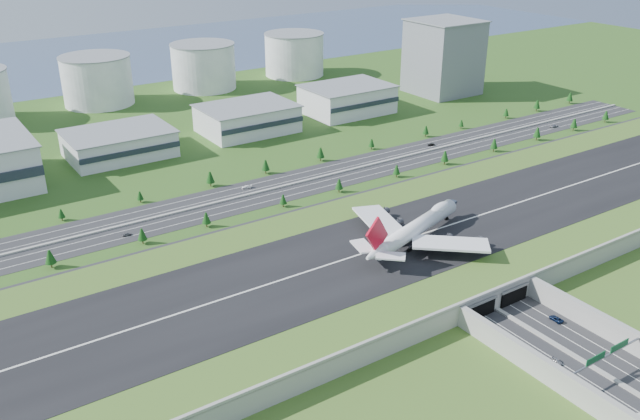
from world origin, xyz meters
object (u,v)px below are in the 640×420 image
boeing_747 (416,228)px  car_6 (554,126)px  car_2 (556,319)px  car_5 (431,145)px  office_tower (443,57)px  car_4 (127,234)px  car_0 (557,361)px  car_7 (247,187)px

boeing_747 → car_6: size_ratio=11.18×
car_2 → car_5: bearing=-116.7°
boeing_747 → office_tower: bearing=27.4°
boeing_747 → car_5: size_ratio=15.81×
boeing_747 → car_4: size_ratio=16.18×
office_tower → car_0: office_tower is taller
car_4 → car_7: car_7 is taller
car_0 → car_2: bearing=48.9°
car_0 → car_4: (-85.30, 167.27, 0.01)m
car_7 → car_4: bearing=-54.5°
office_tower → car_7: bearing=-157.7°
office_tower → boeing_747: 281.32m
boeing_747 → car_6: bearing=6.4°
car_0 → car_2: size_ratio=0.77×
car_0 → car_7: size_ratio=0.79×
car_4 → car_7: bearing=-72.8°
car_2 → car_0: bearing=41.4°
boeing_747 → car_0: boeing_747 is taller
car_2 → car_7: (-33.85, 170.89, 0.01)m
car_7 → office_tower: bearing=132.4°
boeing_747 → car_6: (198.34, 87.82, -13.20)m
car_0 → car_6: bearing=48.7°
office_tower → car_2: office_tower is taller
office_tower → car_0: (-207.39, -278.06, -26.67)m
car_4 → car_5: size_ratio=0.98×
boeing_747 → car_5: (104.48, 104.75, -13.33)m
car_2 → car_5: 192.49m
car_0 → car_6: size_ratio=0.68×
car_5 → car_2: bearing=-7.2°
office_tower → car_6: 113.47m
car_2 → car_4: bearing=-53.1°
car_5 → car_7: 126.81m
office_tower → car_5: 135.70m
car_5 → car_7: size_ratio=0.81×
car_0 → car_6: car_6 is taller
car_2 → car_7: car_7 is taller
car_0 → office_tower: bearing=62.9°
boeing_747 → car_2: (11.55, -63.82, -13.29)m
boeing_747 → car_5: bearing=27.6°
car_6 → car_7: size_ratio=1.15×
car_0 → boeing_747: bearing=93.8°
office_tower → car_4: office_tower is taller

